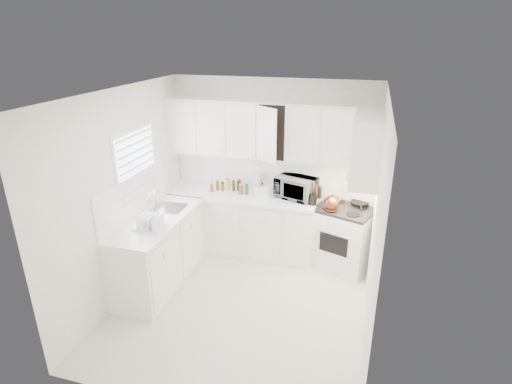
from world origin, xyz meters
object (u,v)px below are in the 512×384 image
(tea_kettle, at_px, (332,202))
(dish_rack, at_px, (150,221))
(utensil_crock, at_px, (313,193))
(microwave, at_px, (296,185))
(rice_cooker, at_px, (262,190))
(stove, at_px, (344,229))

(tea_kettle, height_order, dish_rack, tea_kettle)
(dish_rack, bearing_deg, tea_kettle, 33.82)
(utensil_crock, relative_size, dish_rack, 0.97)
(tea_kettle, xyz_separation_m, dish_rack, (-2.07, -1.19, -0.00))
(microwave, height_order, dish_rack, microwave)
(tea_kettle, relative_size, dish_rack, 0.68)
(microwave, distance_m, dish_rack, 2.11)
(microwave, distance_m, rice_cooker, 0.49)
(microwave, bearing_deg, tea_kettle, -8.77)
(tea_kettle, bearing_deg, rice_cooker, 156.01)
(rice_cooker, distance_m, dish_rack, 1.72)
(stove, bearing_deg, dish_rack, -129.37)
(rice_cooker, bearing_deg, utensil_crock, 5.13)
(dish_rack, bearing_deg, utensil_crock, 39.09)
(utensil_crock, bearing_deg, rice_cooker, 173.00)
(rice_cooker, xyz_separation_m, utensil_crock, (0.75, -0.09, 0.07))
(stove, xyz_separation_m, microwave, (-0.72, 0.11, 0.55))
(tea_kettle, xyz_separation_m, microwave, (-0.54, 0.27, 0.08))
(rice_cooker, bearing_deg, dish_rack, -115.64)
(stove, distance_m, microwave, 0.92)
(utensil_crock, bearing_deg, tea_kettle, -16.90)
(tea_kettle, xyz_separation_m, utensil_crock, (-0.27, 0.08, 0.07))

